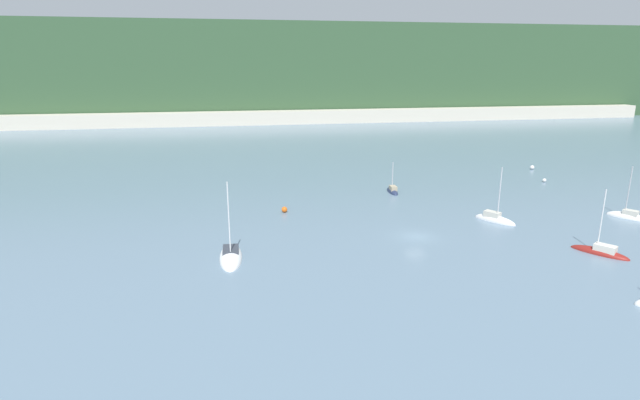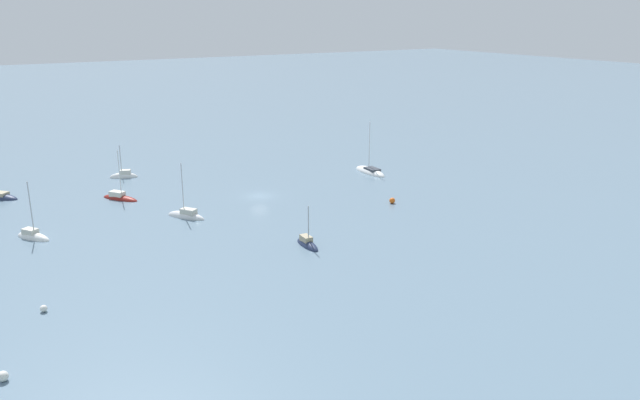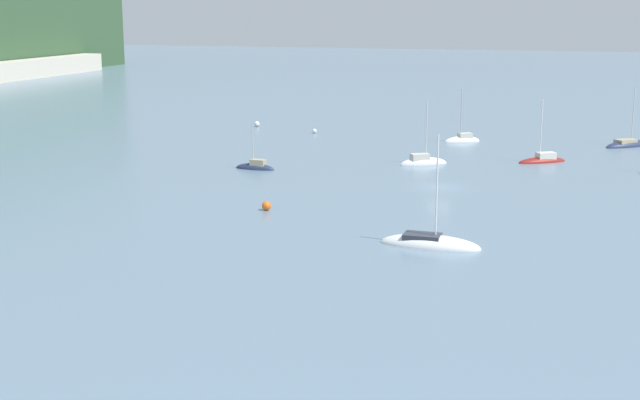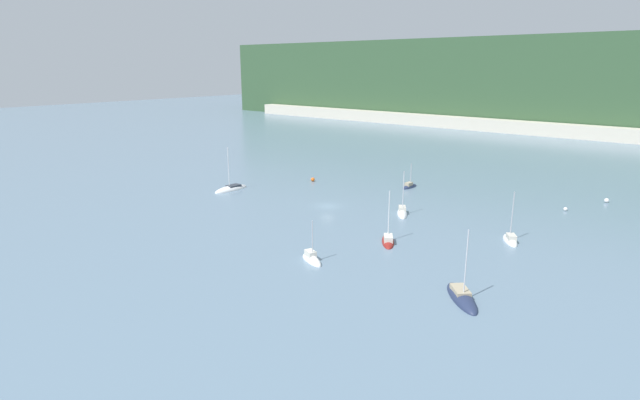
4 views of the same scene
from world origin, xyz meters
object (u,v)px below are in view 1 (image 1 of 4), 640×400
at_px(sailboat_6, 600,253).
at_px(mooring_buoy_1, 532,167).
at_px(sailboat_0, 392,191).
at_px(mooring_buoy_0, 284,210).
at_px(mooring_buoy_2, 544,180).
at_px(sailboat_1, 627,217).
at_px(sailboat_5, 495,220).
at_px(sailboat_4, 231,257).

height_order(sailboat_6, mooring_buoy_1, sailboat_6).
height_order(sailboat_0, mooring_buoy_1, sailboat_0).
relative_size(mooring_buoy_0, mooring_buoy_2, 1.27).
relative_size(sailboat_1, sailboat_6, 1.00).
relative_size(sailboat_0, sailboat_5, 0.69).
bearing_deg(sailboat_5, sailboat_1, 50.66).
distance_m(mooring_buoy_0, mooring_buoy_2, 52.42).
distance_m(sailboat_1, mooring_buoy_1, 34.77).
relative_size(mooring_buoy_0, mooring_buoy_1, 1.03).
bearing_deg(sailboat_0, sailboat_6, -152.49).
relative_size(sailboat_5, mooring_buoy_2, 12.59).
bearing_deg(sailboat_5, mooring_buoy_0, -141.93).
bearing_deg(mooring_buoy_1, sailboat_6, -114.25).
height_order(sailboat_1, sailboat_4, sailboat_4).
distance_m(sailboat_0, sailboat_1, 35.74).
bearing_deg(mooring_buoy_1, sailboat_4, -148.42).
bearing_deg(sailboat_1, sailboat_0, 21.38).
xyz_separation_m(sailboat_0, sailboat_6, (14.95, -32.77, 0.02)).
relative_size(sailboat_5, mooring_buoy_1, 10.15).
bearing_deg(sailboat_4, sailboat_1, 96.71).
bearing_deg(sailboat_6, mooring_buoy_2, -58.97).
height_order(sailboat_4, sailboat_5, sailboat_4).
xyz_separation_m(sailboat_0, sailboat_5, (9.13, -18.70, 0.01)).
relative_size(sailboat_1, sailboat_4, 0.83).
bearing_deg(mooring_buoy_2, mooring_buoy_1, 67.51).
distance_m(sailboat_6, mooring_buoy_2, 38.48).
xyz_separation_m(sailboat_4, mooring_buoy_2, (59.52, 28.27, 0.29)).
xyz_separation_m(sailboat_6, mooring_buoy_0, (-35.11, 23.93, 0.30)).
bearing_deg(sailboat_6, sailboat_5, -11.70).
relative_size(sailboat_5, mooring_buoy_0, 9.89).
xyz_separation_m(sailboat_0, mooring_buoy_2, (31.10, 2.15, 0.23)).
distance_m(sailboat_4, sailboat_6, 43.88).
height_order(sailboat_1, mooring_buoy_2, sailboat_1).
bearing_deg(sailboat_1, mooring_buoy_0, 43.31).
height_order(sailboat_0, mooring_buoy_0, sailboat_0).
xyz_separation_m(mooring_buoy_0, mooring_buoy_2, (51.25, 10.99, -0.10)).
height_order(sailboat_1, mooring_buoy_1, sailboat_1).
distance_m(sailboat_4, mooring_buoy_1, 75.30).
relative_size(sailboat_1, mooring_buoy_2, 12.11).
height_order(sailboat_4, mooring_buoy_0, sailboat_4).
height_order(sailboat_1, mooring_buoy_0, sailboat_1).
distance_m(sailboat_6, mooring_buoy_1, 50.56).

